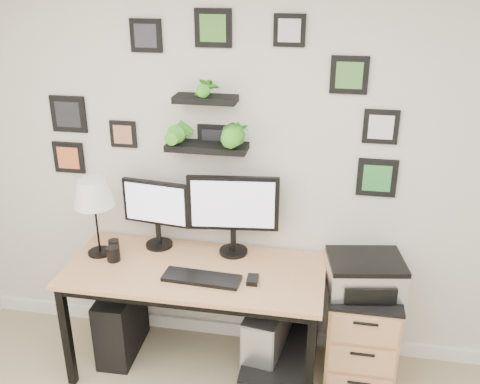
% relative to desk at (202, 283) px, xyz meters
% --- Properties ---
extents(room, '(4.00, 4.00, 4.00)m').
position_rel_desk_xyz_m(room, '(0.29, 0.32, -0.58)').
color(room, tan).
rests_on(room, ground).
extents(desk, '(1.60, 0.70, 0.75)m').
position_rel_desk_xyz_m(desk, '(0.00, 0.00, 0.00)').
color(desk, tan).
rests_on(desk, ground).
extents(monitor_left, '(0.46, 0.20, 0.47)m').
position_rel_desk_xyz_m(monitor_left, '(-0.34, 0.20, 0.40)').
color(monitor_left, black).
rests_on(monitor_left, desk).
extents(monitor_right, '(0.58, 0.21, 0.54)m').
position_rel_desk_xyz_m(monitor_right, '(0.16, 0.19, 0.44)').
color(monitor_right, black).
rests_on(monitor_right, desk).
extents(keyboard, '(0.47, 0.17, 0.02)m').
position_rel_desk_xyz_m(keyboard, '(0.04, -0.15, 0.14)').
color(keyboard, black).
rests_on(keyboard, desk).
extents(mouse, '(0.07, 0.10, 0.03)m').
position_rel_desk_xyz_m(mouse, '(0.34, -0.12, 0.14)').
color(mouse, black).
rests_on(mouse, desk).
extents(table_lamp, '(0.25, 0.25, 0.51)m').
position_rel_desk_xyz_m(table_lamp, '(-0.69, 0.04, 0.54)').
color(table_lamp, black).
rests_on(table_lamp, desk).
extents(mug, '(0.08, 0.08, 0.10)m').
position_rel_desk_xyz_m(mug, '(-0.56, -0.03, 0.17)').
color(mug, black).
rests_on(mug, desk).
extents(pen_cup, '(0.07, 0.07, 0.09)m').
position_rel_desk_xyz_m(pen_cup, '(-0.60, 0.07, 0.17)').
color(pen_cup, black).
rests_on(pen_cup, desk).
extents(pc_tower_black, '(0.23, 0.49, 0.48)m').
position_rel_desk_xyz_m(pc_tower_black, '(-0.58, 0.02, -0.38)').
color(pc_tower_black, black).
rests_on(pc_tower_black, ground).
extents(pc_tower_grey, '(0.28, 0.51, 0.48)m').
position_rel_desk_xyz_m(pc_tower_grey, '(0.42, 0.02, -0.38)').
color(pc_tower_grey, gray).
rests_on(pc_tower_grey, ground).
extents(file_cabinet, '(0.43, 0.53, 0.67)m').
position_rel_desk_xyz_m(file_cabinet, '(1.01, 0.06, -0.29)').
color(file_cabinet, tan).
rests_on(file_cabinet, ground).
extents(printer, '(0.49, 0.42, 0.20)m').
position_rel_desk_xyz_m(printer, '(1.00, 0.06, 0.15)').
color(printer, silver).
rests_on(printer, file_cabinet).
extents(wall_decor, '(2.24, 0.18, 1.08)m').
position_rel_desk_xyz_m(wall_decor, '(0.02, 0.27, 1.03)').
color(wall_decor, black).
rests_on(wall_decor, ground).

